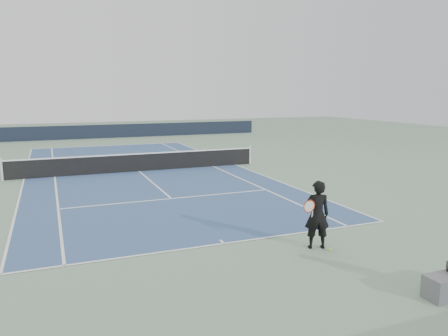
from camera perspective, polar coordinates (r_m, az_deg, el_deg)
name	(u,v)px	position (r m, az deg, el deg)	size (l,w,h in m)	color
ground	(139,171)	(23.19, -11.04, -0.44)	(80.00, 80.00, 0.00)	gray
court_surface	(139,171)	(23.19, -11.04, -0.43)	(10.97, 23.77, 0.01)	#34517C
tennis_net	(139,162)	(23.11, -11.08, 0.79)	(12.90, 0.10, 1.07)	silver
windscreen_far	(100,132)	(40.69, -15.93, 4.60)	(30.00, 0.25, 1.20)	black
tennis_player	(317,215)	(11.78, 12.04, -5.97)	(0.85, 0.68, 1.83)	black
tennis_ball	(330,250)	(11.90, 13.65, -10.32)	(0.07, 0.07, 0.07)	#B9D52B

